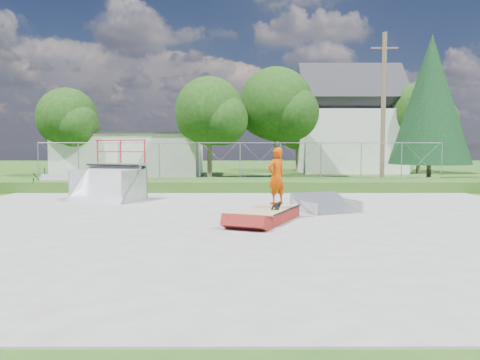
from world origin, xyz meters
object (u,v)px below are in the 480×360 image
(grind_box, at_px, (268,215))
(flat_bank_ramp, at_px, (326,204))
(skater, at_px, (276,178))
(quarter_pipe, at_px, (106,171))

(grind_box, xyz_separation_m, flat_bank_ramp, (1.96, 1.90, 0.08))
(grind_box, bearing_deg, flat_bank_ramp, 67.30)
(flat_bank_ramp, height_order, skater, skater)
(grind_box, height_order, quarter_pipe, quarter_pipe)
(grind_box, distance_m, quarter_pipe, 7.57)
(flat_bank_ramp, bearing_deg, skater, -154.02)
(skater, bearing_deg, quarter_pipe, -76.57)
(quarter_pipe, distance_m, skater, 7.61)
(quarter_pipe, bearing_deg, flat_bank_ramp, -0.02)
(grind_box, height_order, flat_bank_ramp, flat_bank_ramp)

